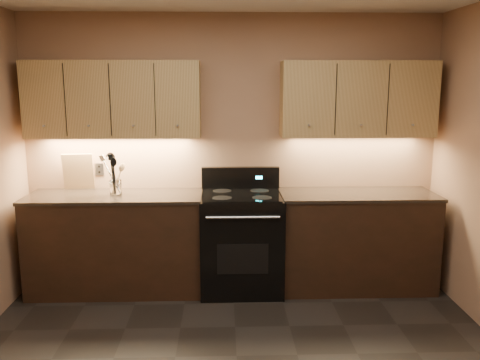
# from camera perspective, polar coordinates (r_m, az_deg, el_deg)

# --- Properties ---
(wall_back) EXTENTS (4.00, 0.04, 2.60)m
(wall_back) POSITION_cam_1_polar(r_m,az_deg,el_deg) (4.98, -0.89, 3.35)
(wall_back) COLOR tan
(wall_back) RESTS_ON ground
(counter_left) EXTENTS (1.62, 0.62, 0.93)m
(counter_left) POSITION_cam_1_polar(r_m,az_deg,el_deg) (4.97, -13.66, -6.84)
(counter_left) COLOR black
(counter_left) RESTS_ON ground
(counter_right) EXTENTS (1.46, 0.62, 0.93)m
(counter_right) POSITION_cam_1_polar(r_m,az_deg,el_deg) (5.03, 12.86, -6.59)
(counter_right) COLOR black
(counter_right) RESTS_ON ground
(stove) EXTENTS (0.76, 0.68, 1.14)m
(stove) POSITION_cam_1_polar(r_m,az_deg,el_deg) (4.85, 0.16, -6.81)
(stove) COLOR black
(stove) RESTS_ON ground
(upper_cab_left) EXTENTS (1.60, 0.30, 0.70)m
(upper_cab_left) POSITION_cam_1_polar(r_m,az_deg,el_deg) (4.89, -14.02, 8.77)
(upper_cab_left) COLOR tan
(upper_cab_left) RESTS_ON wall_back
(upper_cab_right) EXTENTS (1.44, 0.30, 0.70)m
(upper_cab_right) POSITION_cam_1_polar(r_m,az_deg,el_deg) (4.95, 13.08, 8.84)
(upper_cab_right) COLOR tan
(upper_cab_right) RESTS_ON wall_back
(outlet_plate) EXTENTS (0.08, 0.01, 0.12)m
(outlet_plate) POSITION_cam_1_polar(r_m,az_deg,el_deg) (5.14, -15.52, 1.17)
(outlet_plate) COLOR #B2B5BA
(outlet_plate) RESTS_ON wall_back
(utensil_crock) EXTENTS (0.12, 0.12, 0.14)m
(utensil_crock) POSITION_cam_1_polar(r_m,az_deg,el_deg) (4.85, -13.78, -0.86)
(utensil_crock) COLOR white
(utensil_crock) RESTS_ON counter_left
(cutting_board) EXTENTS (0.30, 0.13, 0.36)m
(cutting_board) POSITION_cam_1_polar(r_m,az_deg,el_deg) (5.15, -17.70, 0.91)
(cutting_board) COLOR tan
(cutting_board) RESTS_ON counter_left
(wooden_spoon) EXTENTS (0.16, 0.15, 0.29)m
(wooden_spoon) POSITION_cam_1_polar(r_m,az_deg,el_deg) (4.82, -14.15, 0.21)
(wooden_spoon) COLOR tan
(wooden_spoon) RESTS_ON utensil_crock
(black_spoon) EXTENTS (0.07, 0.13, 0.34)m
(black_spoon) POSITION_cam_1_polar(r_m,az_deg,el_deg) (4.85, -13.91, 0.59)
(black_spoon) COLOR black
(black_spoon) RESTS_ON utensil_crock
(black_turner) EXTENTS (0.13, 0.11, 0.38)m
(black_turner) POSITION_cam_1_polar(r_m,az_deg,el_deg) (4.79, -13.93, 0.71)
(black_turner) COLOR black
(black_turner) RESTS_ON utensil_crock
(steel_spatula) EXTENTS (0.26, 0.11, 0.40)m
(steel_spatula) POSITION_cam_1_polar(r_m,az_deg,el_deg) (4.82, -13.49, 0.89)
(steel_spatula) COLOR silver
(steel_spatula) RESTS_ON utensil_crock
(steel_skimmer) EXTENTS (0.19, 0.18, 0.38)m
(steel_skimmer) POSITION_cam_1_polar(r_m,az_deg,el_deg) (4.82, -13.55, 0.70)
(steel_skimmer) COLOR silver
(steel_skimmer) RESTS_ON utensil_crock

